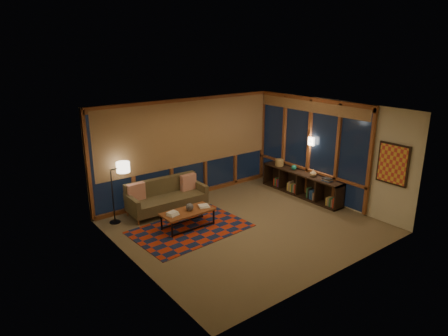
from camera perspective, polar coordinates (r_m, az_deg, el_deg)
floor at (r=9.33m, az=3.19°, el=-8.30°), size 5.50×5.00×0.01m
ceiling at (r=8.52m, az=3.49°, el=8.31°), size 5.50×5.00×0.01m
walls at (r=8.83m, az=3.33°, el=-0.38°), size 5.51×5.01×2.70m
window_wall_back at (r=10.72m, az=-5.13°, el=2.77°), size 5.30×0.16×2.60m
window_wall_right at (r=11.07m, az=11.92°, el=2.93°), size 0.16×3.70×2.60m
wall_art at (r=9.71m, az=22.96°, el=0.51°), size 0.06×0.74×0.94m
wall_sconce at (r=10.89m, az=12.37°, el=3.75°), size 0.12×0.18×0.22m
sofa at (r=10.04m, az=-8.13°, el=-4.06°), size 1.97×0.85×0.80m
pillow_left at (r=9.88m, az=-12.44°, el=-3.31°), size 0.45×0.17×0.44m
pillow_right at (r=10.38m, az=-5.12°, el=-2.00°), size 0.43×0.16×0.42m
area_rug at (r=9.20m, az=-4.83°, el=-8.67°), size 2.63×1.84×0.01m
coffee_table at (r=9.22m, az=-5.17°, el=-7.28°), size 1.22×0.57×0.41m
book_stack_a at (r=8.94m, az=-7.35°, el=-6.51°), size 0.26×0.23×0.07m
book_stack_b at (r=9.31m, az=-2.91°, el=-5.44°), size 0.30×0.27×0.05m
ceramic_pot at (r=9.13m, az=-4.92°, el=-5.55°), size 0.19×0.19×0.18m
floor_lamp at (r=9.58m, az=-15.64°, el=-3.63°), size 0.51×0.37×1.42m
bookshelf at (r=11.23m, az=10.93°, el=-2.25°), size 0.40×2.63×0.66m
basket at (r=11.63m, az=7.92°, el=0.78°), size 0.27×0.27×0.18m
teal_bowl at (r=11.29m, az=9.95°, el=0.06°), size 0.18×0.18×0.14m
vase at (r=10.85m, az=12.63°, el=-0.69°), size 0.23×0.23×0.19m
shelf_book_stack at (r=10.59m, az=14.53°, el=-1.63°), size 0.21×0.26×0.07m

